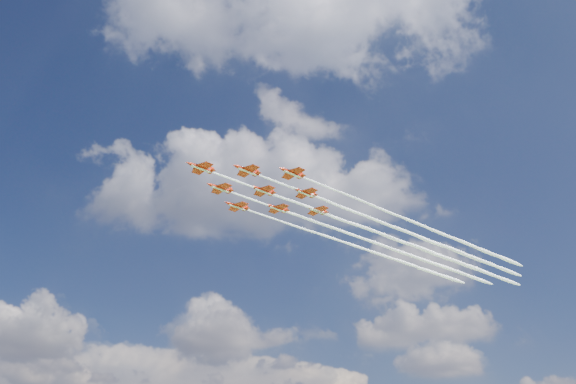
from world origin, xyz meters
name	(u,v)px	position (x,y,z in m)	size (l,w,h in m)	color
jet_lead	(369,230)	(31.96, 30.46, 84.86)	(104.62, 102.08, 2.30)	red
jet_row2_port	(405,231)	(44.86, 33.18, 84.86)	(104.62, 102.08, 2.30)	red
jet_row2_starb	(376,243)	(35.01, 43.28, 84.86)	(104.62, 102.08, 2.30)	red
jet_row3_port	(441,233)	(57.75, 35.90, 84.86)	(104.62, 102.08, 2.30)	red
jet_row3_centre	(410,245)	(47.90, 46.00, 84.86)	(104.62, 102.08, 2.30)	red
jet_row3_starb	(382,255)	(38.05, 56.10, 84.86)	(104.62, 102.08, 2.30)	red
jet_row4_port	(444,246)	(60.79, 48.72, 84.86)	(104.62, 102.08, 2.30)	red
jet_row4_starb	(415,257)	(50.94, 58.82, 84.86)	(104.62, 102.08, 2.30)	red
jet_tail	(447,258)	(63.83, 61.54, 84.86)	(104.62, 102.08, 2.30)	red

